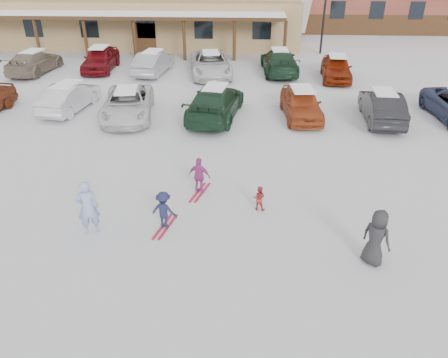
# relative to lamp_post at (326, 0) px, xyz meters

# --- Properties ---
(ground) EXTENTS (160.00, 160.00, 0.00)m
(ground) POSITION_rel_lamp_post_xyz_m (-6.58, -23.37, -3.89)
(ground) COLOR silver
(ground) RESTS_ON ground
(lamp_post) EXTENTS (0.50, 0.25, 6.96)m
(lamp_post) POSITION_rel_lamp_post_xyz_m (0.00, 0.00, 0.00)
(lamp_post) COLOR black
(lamp_post) RESTS_ON ground
(adult_skier) EXTENTS (0.75, 0.63, 1.75)m
(adult_skier) POSITION_rel_lamp_post_xyz_m (-10.19, -24.08, -3.02)
(adult_skier) COLOR #8D9ED0
(adult_skier) RESTS_ON ground
(toddler_red) EXTENTS (0.48, 0.42, 0.85)m
(toddler_red) POSITION_rel_lamp_post_xyz_m (-5.14, -22.55, -3.46)
(toddler_red) COLOR #AC2D2D
(toddler_red) RESTS_ON ground
(child_navy) EXTENTS (0.88, 0.64, 1.23)m
(child_navy) POSITION_rel_lamp_post_xyz_m (-8.02, -23.71, -3.27)
(child_navy) COLOR #1A1D3C
(child_navy) RESTS_ON ground
(skis_child_navy) EXTENTS (0.54, 1.41, 0.03)m
(skis_child_navy) POSITION_rel_lamp_post_xyz_m (-8.02, -23.71, -3.87)
(skis_child_navy) COLOR #AF1934
(skis_child_navy) RESTS_ON ground
(child_magenta) EXTENTS (0.84, 0.53, 1.34)m
(child_magenta) POSITION_rel_lamp_post_xyz_m (-7.16, -21.60, -3.22)
(child_magenta) COLOR #AB3581
(child_magenta) RESTS_ON ground
(skis_child_magenta) EXTENTS (0.59, 1.40, 0.03)m
(skis_child_magenta) POSITION_rel_lamp_post_xyz_m (-7.16, -21.60, -3.87)
(skis_child_magenta) COLOR #AF1934
(skis_child_magenta) RESTS_ON ground
(bystander_dark) EXTENTS (0.94, 0.94, 1.65)m
(bystander_dark) POSITION_rel_lamp_post_xyz_m (-2.10, -25.07, -3.06)
(bystander_dark) COLOR #27272A
(bystander_dark) RESTS_ON ground
(parked_car_1) EXTENTS (2.10, 4.39, 1.39)m
(parked_car_1) POSITION_rel_lamp_post_xyz_m (-14.66, -13.56, -3.20)
(parked_car_1) COLOR silver
(parked_car_1) RESTS_ON ground
(parked_car_2) EXTENTS (3.00, 5.29, 1.39)m
(parked_car_2) POSITION_rel_lamp_post_xyz_m (-11.44, -14.40, -3.19)
(parked_car_2) COLOR silver
(parked_car_2) RESTS_ON ground
(parked_car_3) EXTENTS (2.95, 5.61, 1.55)m
(parked_car_3) POSITION_rel_lamp_post_xyz_m (-7.13, -14.23, -3.12)
(parked_car_3) COLOR #1B3925
(parked_car_3) RESTS_ON ground
(parked_car_4) EXTENTS (2.04, 4.39, 1.46)m
(parked_car_4) POSITION_rel_lamp_post_xyz_m (-2.94, -13.97, -3.16)
(parked_car_4) COLOR #A8441F
(parked_car_4) RESTS_ON ground
(parked_car_5) EXTENTS (1.82, 4.51, 1.46)m
(parked_car_5) POSITION_rel_lamp_post_xyz_m (0.87, -14.27, -3.16)
(parked_car_5) COLOR black
(parked_car_5) RESTS_ON ground
(parked_car_7) EXTENTS (2.46, 5.05, 1.42)m
(parked_car_7) POSITION_rel_lamp_post_xyz_m (-19.58, -6.56, -3.18)
(parked_car_7) COLOR gray
(parked_car_7) RESTS_ON ground
(parked_car_8) EXTENTS (1.97, 4.59, 1.54)m
(parked_car_8) POSITION_rel_lamp_post_xyz_m (-15.43, -5.72, -3.12)
(parked_car_8) COLOR maroon
(parked_car_8) RESTS_ON ground
(parked_car_9) EXTENTS (2.13, 4.57, 1.45)m
(parked_car_9) POSITION_rel_lamp_post_xyz_m (-11.74, -6.35, -3.16)
(parked_car_9) COLOR #98989C
(parked_car_9) RESTS_ON ground
(parked_car_10) EXTENTS (3.24, 5.67, 1.49)m
(parked_car_10) POSITION_rel_lamp_post_xyz_m (-7.96, -6.62, -3.14)
(parked_car_10) COLOR silver
(parked_car_10) RESTS_ON ground
(parked_car_11) EXTENTS (2.44, 5.38, 1.53)m
(parked_car_11) POSITION_rel_lamp_post_xyz_m (-3.53, -5.83, -3.13)
(parked_car_11) COLOR #1A3723
(parked_car_11) RESTS_ON ground
(parked_car_12) EXTENTS (2.13, 4.48, 1.48)m
(parked_car_12) POSITION_rel_lamp_post_xyz_m (-0.06, -7.08, -3.15)
(parked_car_12) COLOR maroon
(parked_car_12) RESTS_ON ground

